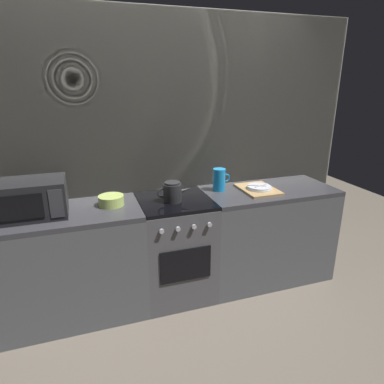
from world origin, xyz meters
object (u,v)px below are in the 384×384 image
Objects in this scene: stove_unit at (175,248)px; kettle at (173,192)px; mixing_bowl at (111,200)px; dish_pile at (258,189)px; microwave at (33,198)px; pitcher at (219,180)px.

stove_unit is 3.16× the size of kettle.
mixing_bowl is 0.50× the size of dish_pile.
microwave is 1.04m from kettle.
microwave reaches higher than kettle.
stove_unit is 0.91m from dish_pile.
stove_unit is 0.72m from pitcher.
microwave is 1.85m from dish_pile.
stove_unit is 0.71m from mixing_bowl.
microwave is 1.15× the size of dish_pile.
dish_pile is (1.29, -0.05, -0.02)m from mixing_bowl.
pitcher is 0.36m from dish_pile.
pitcher reaches higher than mixing_bowl.
stove_unit is 4.50× the size of mixing_bowl.
mixing_bowl is 0.97m from pitcher.
kettle reaches higher than dish_pile.
dish_pile is (0.78, -0.01, 0.47)m from stove_unit.
mixing_bowl is at bearing 4.35° from microwave.
kettle is 0.49m from mixing_bowl.
stove_unit is 1.22m from microwave.
kettle is 0.81m from dish_pile.
dish_pile is at bearing 1.73° from kettle.
kettle is (-0.02, -0.04, 0.53)m from stove_unit.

